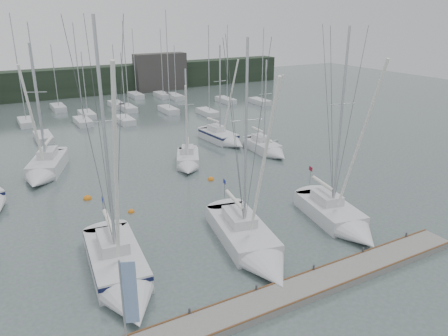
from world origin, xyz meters
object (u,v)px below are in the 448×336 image
(buoy_a, at_px, (131,212))
(dock_banner, at_px, (128,298))
(sailboat_near_right, at_px, (343,221))
(sailboat_near_left, at_px, (122,275))
(sailboat_near_center, at_px, (254,248))
(buoy_b, at_px, (211,180))
(sailboat_mid_e, at_px, (268,149))
(sailboat_mid_d, at_px, (225,138))
(sailboat_mid_c, at_px, (188,162))
(sailboat_mid_b, at_px, (44,170))
(buoy_c, at_px, (88,199))

(buoy_a, height_order, dock_banner, dock_banner)
(sailboat_near_right, bearing_deg, sailboat_near_left, -172.82)
(sailboat_near_center, height_order, buoy_b, sailboat_near_center)
(sailboat_mid_e, height_order, dock_banner, sailboat_mid_e)
(sailboat_mid_d, height_order, dock_banner, sailboat_mid_d)
(sailboat_near_right, relative_size, sailboat_mid_c, 1.45)
(dock_banner, bearing_deg, sailboat_near_left, 100.78)
(sailboat_mid_b, relative_size, buoy_a, 25.32)
(sailboat_mid_e, bearing_deg, buoy_a, -155.79)
(sailboat_mid_c, xyz_separation_m, buoy_a, (-8.19, -7.18, -0.51))
(sailboat_near_right, distance_m, sailboat_mid_e, 17.59)
(sailboat_mid_d, xyz_separation_m, buoy_a, (-15.51, -12.71, -0.56))
(sailboat_mid_d, distance_m, dock_banner, 33.96)
(sailboat_mid_c, height_order, buoy_b, sailboat_mid_c)
(sailboat_mid_d, xyz_separation_m, dock_banner, (-20.18, -27.19, 2.55))
(buoy_b, bearing_deg, sailboat_mid_d, 54.30)
(buoy_a, distance_m, buoy_b, 9.08)
(sailboat_mid_e, bearing_deg, buoy_b, -154.22)
(sailboat_near_right, distance_m, buoy_a, 15.86)
(sailboat_near_center, bearing_deg, sailboat_mid_c, 90.00)
(sailboat_near_center, relative_size, sailboat_mid_b, 1.11)
(sailboat_mid_c, xyz_separation_m, sailboat_mid_d, (7.33, 5.53, 0.05))
(sailboat_near_left, relative_size, buoy_a, 30.50)
(sailboat_mid_b, xyz_separation_m, sailboat_mid_e, (22.27, -4.63, -0.11))
(sailboat_near_right, relative_size, buoy_b, 24.83)
(sailboat_near_right, xyz_separation_m, sailboat_mid_c, (-4.15, 17.12, -0.03))
(dock_banner, bearing_deg, sailboat_mid_e, 66.90)
(sailboat_mid_c, distance_m, sailboat_mid_d, 9.18)
(sailboat_mid_d, relative_size, buoy_b, 20.03)
(dock_banner, bearing_deg, buoy_c, 106.15)
(sailboat_near_right, height_order, sailboat_mid_c, sailboat_near_right)
(sailboat_near_center, distance_m, sailboat_mid_b, 23.38)
(sailboat_mid_b, bearing_deg, sailboat_mid_e, 10.09)
(sailboat_near_right, height_order, buoy_a, sailboat_near_right)
(dock_banner, bearing_deg, buoy_b, 76.12)
(sailboat_near_left, distance_m, buoy_c, 13.19)
(buoy_a, bearing_deg, sailboat_near_left, -111.11)
(sailboat_mid_b, bearing_deg, buoy_c, -50.71)
(sailboat_mid_c, xyz_separation_m, buoy_c, (-10.55, -2.98, -0.51))
(buoy_c, bearing_deg, sailboat_near_right, -43.90)
(sailboat_near_left, xyz_separation_m, sailboat_mid_c, (11.63, 16.10, -0.09))
(sailboat_near_left, xyz_separation_m, sailboat_near_center, (8.25, -1.00, -0.09))
(sailboat_mid_d, bearing_deg, sailboat_near_left, -136.23)
(sailboat_mid_b, height_order, buoy_a, sailboat_mid_b)
(sailboat_mid_d, height_order, buoy_a, sailboat_mid_d)
(dock_banner, bearing_deg, buoy_a, 95.32)
(sailboat_near_left, bearing_deg, sailboat_mid_b, 99.50)
(sailboat_mid_c, distance_m, buoy_c, 10.97)
(sailboat_mid_c, distance_m, buoy_b, 4.20)
(sailboat_near_right, bearing_deg, sailboat_near_center, -169.29)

